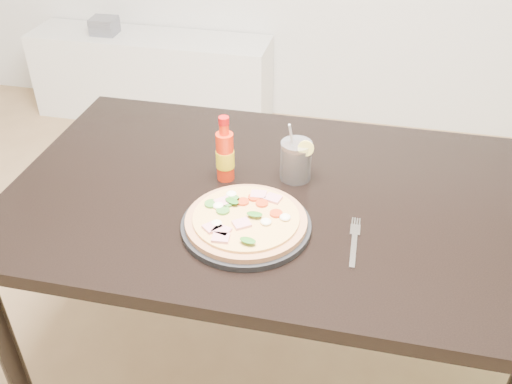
% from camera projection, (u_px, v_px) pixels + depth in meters
% --- Properties ---
extents(dining_table, '(1.40, 0.90, 0.75)m').
position_uv_depth(dining_table, '(265.00, 215.00, 1.60)').
color(dining_table, black).
rests_on(dining_table, ground).
extents(plate, '(0.32, 0.32, 0.02)m').
position_uv_depth(plate, '(246.00, 226.00, 1.42)').
color(plate, black).
rests_on(plate, dining_table).
extents(pizza, '(0.30, 0.30, 0.03)m').
position_uv_depth(pizza, '(245.00, 219.00, 1.41)').
color(pizza, tan).
rests_on(pizza, plate).
extents(hot_sauce_bottle, '(0.05, 0.05, 0.19)m').
position_uv_depth(hot_sauce_bottle, '(225.00, 155.00, 1.56)').
color(hot_sauce_bottle, red).
rests_on(hot_sauce_bottle, dining_table).
extents(cola_cup, '(0.09, 0.09, 0.18)m').
position_uv_depth(cola_cup, '(296.00, 161.00, 1.58)').
color(cola_cup, black).
rests_on(cola_cup, dining_table).
extents(fork, '(0.02, 0.19, 0.00)m').
position_uv_depth(fork, '(354.00, 240.00, 1.38)').
color(fork, silver).
rests_on(fork, dining_table).
extents(media_console, '(1.40, 0.34, 0.50)m').
position_uv_depth(media_console, '(152.00, 77.00, 3.39)').
color(media_console, white).
rests_on(media_console, ground).
extents(cd_stack, '(0.14, 0.12, 0.09)m').
position_uv_depth(cd_stack, '(104.00, 26.00, 3.25)').
color(cd_stack, slate).
rests_on(cd_stack, media_console).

